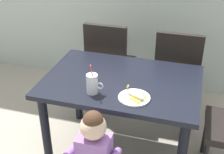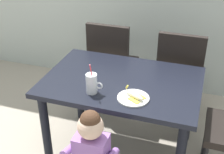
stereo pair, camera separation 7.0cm
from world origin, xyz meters
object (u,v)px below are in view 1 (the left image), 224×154
(dining_chair_left, at_px, (109,60))
(snack_plate, at_px, (134,98))
(dining_chair_right, at_px, (177,70))
(milk_cup, at_px, (92,85))
(peeled_banana, at_px, (135,95))
(dining_table, at_px, (122,91))
(toddler_standing, at_px, (94,151))

(dining_chair_left, xyz_separation_m, snack_plate, (0.46, -0.89, 0.19))
(dining_chair_right, bearing_deg, dining_chair_left, -1.54)
(milk_cup, relative_size, peeled_banana, 1.47)
(dining_chair_right, xyz_separation_m, milk_cup, (-0.54, -0.89, 0.25))
(dining_chair_left, relative_size, dining_chair_right, 1.00)
(dining_table, height_order, toddler_standing, toddler_standing)
(dining_table, relative_size, peeled_banana, 7.29)
(dining_chair_right, height_order, snack_plate, dining_chair_right)
(dining_chair_left, relative_size, snack_plate, 4.17)
(dining_table, height_order, snack_plate, snack_plate)
(dining_chair_right, bearing_deg, toddler_standing, 71.92)
(dining_table, height_order, peeled_banana, peeled_banana)
(dining_table, relative_size, dining_chair_left, 1.28)
(dining_table, bearing_deg, toddler_standing, -92.07)
(dining_chair_left, bearing_deg, dining_chair_right, 178.46)
(dining_chair_left, distance_m, peeled_banana, 1.03)
(dining_table, relative_size, snack_plate, 5.35)
(toddler_standing, distance_m, snack_plate, 0.47)
(milk_cup, height_order, snack_plate, milk_cup)
(snack_plate, bearing_deg, milk_cup, -177.75)
(dining_chair_left, relative_size, milk_cup, 3.86)
(dining_chair_right, xyz_separation_m, peeled_banana, (-0.23, -0.87, 0.22))
(toddler_standing, relative_size, snack_plate, 3.64)
(dining_table, distance_m, peeled_banana, 0.32)
(snack_plate, bearing_deg, dining_table, 123.01)
(dining_table, xyz_separation_m, peeled_banana, (0.16, -0.23, 0.14))
(dining_table, distance_m, snack_plate, 0.30)
(snack_plate, bearing_deg, toddler_standing, -114.56)
(snack_plate, height_order, peeled_banana, peeled_banana)
(dining_table, distance_m, dining_chair_left, 0.73)
(dining_chair_left, distance_m, dining_chair_right, 0.70)
(dining_table, height_order, dining_chair_left, dining_chair_left)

